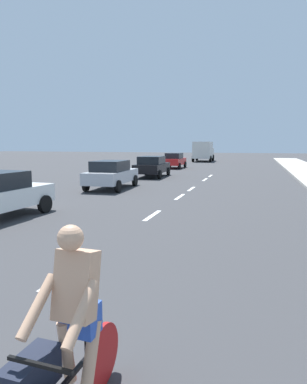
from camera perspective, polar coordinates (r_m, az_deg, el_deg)
ground_plane at (r=19.27m, az=6.56°, el=0.64°), size 160.00×160.00×0.00m
lane_stripe_2 at (r=6.94m, az=-14.18°, el=-13.04°), size 0.16×1.80×0.01m
lane_stripe_3 at (r=11.86m, az=-0.19°, el=-3.95°), size 0.16×1.80×0.01m
lane_stripe_4 at (r=16.06m, az=4.44°, el=-0.80°), size 0.16×1.80×0.01m
lane_stripe_5 at (r=18.96m, az=6.39°, el=0.53°), size 0.16×1.80×0.01m
lane_stripe_6 at (r=24.04m, az=8.66°, el=2.08°), size 0.16×1.80×0.01m
lane_stripe_7 at (r=26.95m, az=9.56°, el=2.70°), size 0.16×1.80×0.01m
cyclist at (r=3.22m, az=-14.56°, el=-22.90°), size 0.62×1.71×1.82m
parked_car_silver at (r=19.03m, az=-7.11°, el=3.08°), size 2.14×4.36×1.57m
parked_car_black at (r=25.67m, az=-0.23°, el=4.43°), size 2.21×4.51×1.57m
parked_car_red at (r=35.00m, az=3.55°, el=5.38°), size 1.86×3.95×1.57m
delivery_truck at (r=49.39m, az=8.40°, el=6.87°), size 2.82×6.31×2.80m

